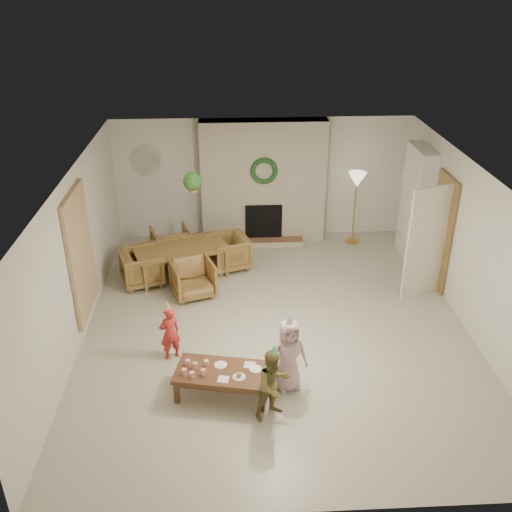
{
  "coord_description": "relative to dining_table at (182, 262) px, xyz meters",
  "views": [
    {
      "loc": [
        -0.72,
        -7.55,
        5.11
      ],
      "look_at": [
        -0.3,
        0.4,
        1.05
      ],
      "focal_mm": 39.81,
      "sensor_mm": 36.0,
      "label": 1
    }
  ],
  "objects": [
    {
      "name": "floor_lamp_shade",
      "position": [
        3.44,
        1.28,
        1.07
      ],
      "size": [
        0.36,
        0.36,
        0.3
      ],
      "primitive_type": "cone",
      "rotation": [
        3.14,
        0.0,
        0.0
      ],
      "color": "beige",
      "rests_on": "floor_lamp_post"
    },
    {
      "name": "dining_table",
      "position": [
        0.0,
        0.0,
        0.0
      ],
      "size": [
        1.87,
        1.41,
        0.58
      ],
      "primitive_type": "imported",
      "rotation": [
        0.0,
        0.0,
        0.33
      ],
      "color": "olive",
      "rests_on": "floor"
    },
    {
      "name": "cup_a",
      "position": [
        0.25,
        -3.35,
        0.13
      ],
      "size": [
        0.08,
        0.08,
        0.09
      ],
      "primitive_type": "cylinder",
      "rotation": [
        0.0,
        0.0,
        -0.2
      ],
      "color": "white",
      "rests_on": "coffee_table_top"
    },
    {
      "name": "ceiling",
      "position": [
        1.59,
        -1.72,
        2.21
      ],
      "size": [
        7.0,
        7.0,
        0.0
      ],
      "primitive_type": "plane",
      "rotation": [
        3.14,
        0.0,
        0.0
      ],
      "color": "white",
      "rests_on": "wall_back"
    },
    {
      "name": "coffee_table_apron",
      "position": [
        0.75,
        -3.31,
        -0.01
      ],
      "size": [
        1.22,
        0.74,
        0.08
      ],
      "primitive_type": "cube",
      "rotation": [
        0.0,
        0.0,
        -0.2
      ],
      "color": "#55321C",
      "rests_on": "floor"
    },
    {
      "name": "wall_right",
      "position": [
        4.59,
        -1.72,
        0.96
      ],
      "size": [
        0.0,
        7.0,
        7.0
      ],
      "primitive_type": "plane",
      "rotation": [
        1.57,
        0.0,
        -1.57
      ],
      "color": "silver",
      "rests_on": "floor"
    },
    {
      "name": "wall_front",
      "position": [
        1.59,
        -5.22,
        0.96
      ],
      "size": [
        7.0,
        0.0,
        7.0
      ],
      "primitive_type": "plane",
      "rotation": [
        -1.57,
        0.0,
        0.0
      ],
      "color": "silver",
      "rests_on": "floor"
    },
    {
      "name": "napkin_right",
      "position": [
        1.11,
        -3.2,
        0.09
      ],
      "size": [
        0.17,
        0.17,
        0.01
      ],
      "primitive_type": "cube",
      "rotation": [
        0.0,
        0.0,
        -0.2
      ],
      "color": "#FEBBD3",
      "rests_on": "coffee_table_top"
    },
    {
      "name": "dining_chair_near",
      "position": [
        0.24,
        -0.69,
        0.03
      ],
      "size": [
        0.88,
        0.89,
        0.64
      ],
      "primitive_type": "imported",
      "rotation": [
        0.0,
        0.0,
        0.33
      ],
      "color": "olive",
      "rests_on": "floor"
    },
    {
      "name": "floor",
      "position": [
        1.59,
        -1.72,
        -0.29
      ],
      "size": [
        7.0,
        7.0,
        0.0
      ],
      "primitive_type": "plane",
      "color": "#B7B29E",
      "rests_on": "ground"
    },
    {
      "name": "fireplace_firebox",
      "position": [
        1.59,
        1.4,
        0.16
      ],
      "size": [
        0.75,
        0.12,
        0.75
      ],
      "primitive_type": "cube",
      "color": "black",
      "rests_on": "floor"
    },
    {
      "name": "plate_a",
      "position": [
        0.72,
        -3.18,
        0.09
      ],
      "size": [
        0.2,
        0.2,
        0.01
      ],
      "primitive_type": "cylinder",
      "rotation": [
        0.0,
        0.0,
        -0.2
      ],
      "color": "white",
      "rests_on": "coffee_table_top"
    },
    {
      "name": "coffee_leg_bl",
      "position": [
        0.24,
        -2.95,
        -0.13
      ],
      "size": [
        0.08,
        0.08,
        0.32
      ],
      "primitive_type": "cube",
      "rotation": [
        0.0,
        0.0,
        -0.2
      ],
      "color": "#55321C",
      "rests_on": "floor"
    },
    {
      "name": "bookshelf_carcass",
      "position": [
        4.43,
        0.58,
        0.81
      ],
      "size": [
        0.3,
        1.0,
        2.2
      ],
      "primitive_type": "cube",
      "color": "white",
      "rests_on": "floor"
    },
    {
      "name": "dining_chair_left",
      "position": [
        -0.69,
        -0.24,
        0.03
      ],
      "size": [
        0.89,
        0.88,
        0.64
      ],
      "primitive_type": "imported",
      "rotation": [
        0.0,
        0.0,
        1.9
      ],
      "color": "olive",
      "rests_on": "floor"
    },
    {
      "name": "door_frame",
      "position": [
        4.55,
        -0.52,
        0.73
      ],
      "size": [
        0.05,
        0.86,
        2.04
      ],
      "primitive_type": "cube",
      "color": "olive",
      "rests_on": "floor"
    },
    {
      "name": "hanging_plant_cord",
      "position": [
        0.29,
        -0.22,
        1.86
      ],
      "size": [
        0.01,
        0.01,
        0.7
      ],
      "primitive_type": "cylinder",
      "color": "tan",
      "rests_on": "ceiling"
    },
    {
      "name": "cup_b",
      "position": [
        0.29,
        -3.17,
        0.13
      ],
      "size": [
        0.08,
        0.08,
        0.09
      ],
      "primitive_type": "cylinder",
      "rotation": [
        0.0,
        0.0,
        -0.2
      ],
      "color": "white",
      "rests_on": "coffee_table_top"
    },
    {
      "name": "party_hat_red",
      "position": [
        -0.01,
        -2.47,
        0.59
      ],
      "size": [
        0.13,
        0.13,
        0.16
      ],
      "primitive_type": "cone",
      "rotation": [
        0.0,
        0.0,
        0.11
      ],
      "color": "#EBAF4E",
      "rests_on": "child_red"
    },
    {
      "name": "party_hat_plaid",
      "position": [
        1.38,
        -3.74,
        0.72
      ],
      "size": [
        0.13,
        0.13,
        0.16
      ],
      "primitive_type": "cone",
      "rotation": [
        0.0,
        0.0,
        0.16
      ],
      "color": "#54C660",
      "rests_on": "child_plaid"
    },
    {
      "name": "curtain_panel",
      "position": [
        -1.37,
        -1.52,
        0.96
      ],
      "size": [
        0.06,
        1.2,
        2.0
      ],
      "primitive_type": "cube",
      "color": "#CAB78E",
      "rests_on": "wall_left"
    },
    {
      "name": "coffee_leg_fr",
      "position": [
        1.25,
        -3.66,
        -0.13
      ],
      "size": [
        0.08,
        0.08,
        0.32
      ],
      "primitive_type": "cube",
      "rotation": [
        0.0,
        0.0,
        -0.2
      ],
      "color": "#55321C",
      "rests_on": "floor"
    },
    {
      "name": "fireplace_hearth",
      "position": [
        1.59,
        1.23,
        -0.23
      ],
      "size": [
        1.6,
        0.3,
        0.12
      ],
      "primitive_type": "cube",
      "color": "brown",
      "rests_on": "floor"
    },
    {
      "name": "cup_c",
      "position": [
        0.35,
        -3.42,
        0.13
      ],
      "size": [
        0.08,
        0.08,
        0.09
      ],
      "primitive_type": "cylinder",
      "rotation": [
        0.0,
        0.0,
        -0.2
      ],
      "color": "white",
      "rests_on": "coffee_table_top"
    },
    {
      "name": "food_scoop",
      "position": [
        0.96,
        -3.45,
        0.13
      ],
      "size": [
        0.08,
        0.08,
        0.07
      ],
      "primitive_type": "sphere",
      "rotation": [
        0.0,
        0.0,
        -0.2
      ],
      "color": "tan",
      "rests_on": "plate_b"
    },
    {
      "name": "fireplace_mass",
      "position": [
        1.59,
        1.58,
        0.96
      ],
      "size": [
        2.5,
        0.4,
        2.5
      ],
      "primitive_type": "cube",
      "color": "#501715",
      "rests_on": "floor"
    },
    {
      "name": "wall_back",
      "position": [
        1.59,
        1.78,
        0.96
      ],
      "size": [
        7.0,
        0.0,
        7.0
      ],
      "primitive_type": "plane",
      "rotation": [
        1.57,
        0.0,
        0.0
      ],
      "color": "silver",
      "rests_on": "floor"
    },
    {
      "name": "party_hat_pink",
      "position": [
        1.62,
        -3.22,
        0.81
      ],
      "size": [
        0.15,
        0.15,
        0.19
      ],
      "primitive_type": "cone",
      "rotation": [
        0.0,
        0.0,
        0.1
      ],
      "color": "silver",
      "rests_on": "child_pink"
    },
    {
      "name": "floor_lamp_post",
      "position": [
        3.44,
        1.28,
        0.41
      ],
      "size": [
        0.03,
        0.03,
        1.36
      ],
      "primitive_type": "cylinder",
      "color": "gold",
      "rests_on": "floor"
    },
    {
      "name": "bookshelf_shelf_d",
      "position": [
        4.41,
        0.58,
        1.36
      ],
      "size": [
        0.3,
        0.92,
        0.03
      ],
      "primitive_type": "cube",
      "color": "white",
      "rests_on": "bookshelf_carcass"
    },
    {
      "name": "coffee_leg_br",
      "position": [
        1.35,
        -3.17,
        -0.13
      ],
      "size": [
        0.08,
        0.08,
        0.32
      ],
      "primitive_type": "cube",
      "rotation": [
        0.0,
        0.0,
        -0.2
      ],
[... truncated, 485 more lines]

